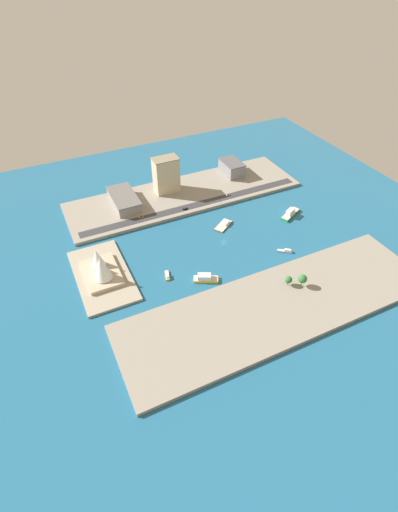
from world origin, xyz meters
TOP-DOWN VIEW (x-y plane):
  - ground_plane at (0.00, 0.00)m, footprint 440.00×440.00m
  - quay_west at (-84.60, 0.00)m, footprint 70.00×240.00m
  - quay_east at (84.60, 0.00)m, footprint 70.00×240.00m
  - peninsula_point at (2.79, 107.94)m, footprint 77.75×40.83m
  - road_strip at (59.52, 0.00)m, footprint 9.52×228.00m
  - yacht_sleek_gray at (-35.35, -41.05)m, footprint 9.96×11.76m
  - barge_flat_brown at (21.06, -11.63)m, footprint 19.05×22.34m
  - ferry_yellow_fast at (-37.01, 36.16)m, footprint 14.83×20.80m
  - water_taxi_orange at (-19.86, 61.46)m, footprint 12.17×5.82m
  - ferry_green_doubledeck at (7.75, -77.02)m, footprint 17.63×26.49m
  - warehouse_low_gray at (100.35, -63.90)m, footprint 29.98×19.08m
  - office_block_beige at (97.19, 14.45)m, footprint 15.86×25.55m
  - carpark_squat_concrete at (91.20, 62.07)m, footprint 46.22×23.27m
  - taxi_yellow_cab at (61.87, 54.97)m, footprint 1.98×4.39m
  - suv_black at (57.01, 11.89)m, footprint 2.13×5.06m
  - sedan_silver at (61.26, -38.06)m, footprint 2.17×4.32m
  - traffic_light_waterfront at (53.32, -25.10)m, footprint 0.36×0.36m
  - opera_landmark at (1.82, 107.94)m, footprint 39.90×26.56m
  - park_tree_cluster at (-74.39, -22.64)m, footprint 11.37×14.98m

SIDE VIEW (x-z plane):
  - ground_plane at x=0.00m, z-range 0.00..0.00m
  - peninsula_point at x=2.79m, z-range 0.00..2.00m
  - barge_flat_brown at x=21.06m, z-range -0.48..2.59m
  - water_taxi_orange at x=-19.86m, z-range -0.44..2.69m
  - yacht_sleek_gray at x=-35.35m, z-range -0.39..2.65m
  - quay_west at x=-84.60m, z-range 0.00..2.99m
  - quay_east at x=84.60m, z-range 0.00..2.99m
  - ferry_yellow_fast at x=-37.01m, z-range -0.61..5.41m
  - ferry_green_doubledeck at x=7.75m, z-range -1.25..6.19m
  - road_strip at x=59.52m, z-range 2.99..3.14m
  - sedan_silver at x=61.26m, z-range 3.14..4.63m
  - suv_black at x=57.01m, z-range 3.13..4.67m
  - taxi_yellow_cab at x=61.87m, z-range 3.12..4.79m
  - traffic_light_waterfront at x=53.32m, z-range 4.08..10.58m
  - carpark_squat_concrete at x=91.20m, z-range 3.02..13.47m
  - park_tree_cluster at x=-74.39m, z-range 4.21..14.70m
  - opera_landmark at x=1.82m, z-range -1.32..21.55m
  - warehouse_low_gray at x=100.35m, z-range 3.02..17.30m
  - office_block_beige at x=97.19m, z-range 3.02..39.44m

